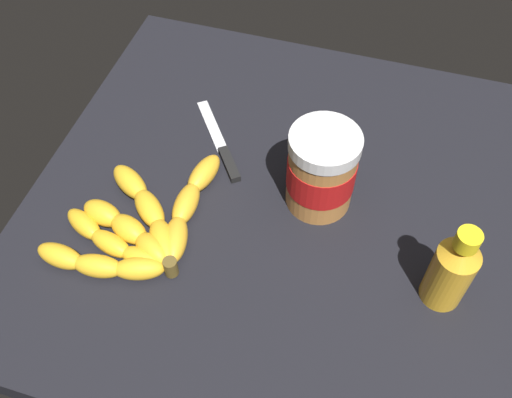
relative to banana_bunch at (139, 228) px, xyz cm
name	(u,v)px	position (x,y,z in cm)	size (l,w,h in cm)	color
ground_plane	(283,211)	(11.80, -18.81, -3.91)	(75.79, 77.67, 4.41)	black
banana_bunch	(139,228)	(0.00, 0.00, 0.00)	(26.30, 20.93, 3.62)	gold
peanut_butter_jar	(321,171)	(13.97, -23.62, 5.18)	(10.31, 10.31, 13.92)	#B27238
honey_bottle	(452,270)	(2.79, -43.49, 4.92)	(5.63, 5.63, 14.85)	gold
butter_knife	(221,146)	(19.71, -5.90, -1.24)	(16.48, 12.76, 1.20)	silver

